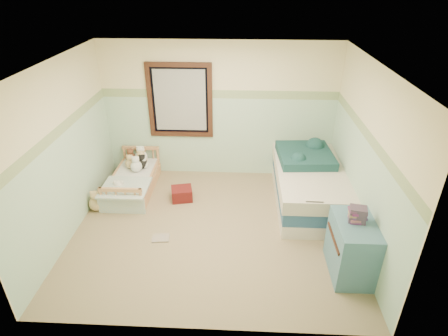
{
  "coord_description": "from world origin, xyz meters",
  "views": [
    {
      "loc": [
        0.39,
        -4.51,
        3.52
      ],
      "look_at": [
        0.16,
        0.35,
        0.87
      ],
      "focal_mm": 29.41,
      "sensor_mm": 36.0,
      "label": 1
    }
  ],
  "objects_px": {
    "dresser": "(352,248)",
    "plush_floor_cream": "(120,194)",
    "twin_bed_frame": "(307,196)",
    "floor_book": "(161,238)",
    "plush_floor_tan": "(97,204)",
    "toddler_bed_frame": "(134,186)",
    "red_pillow": "(182,194)"
  },
  "relations": [
    {
      "from": "plush_floor_cream",
      "to": "plush_floor_tan",
      "type": "height_order",
      "value": "plush_floor_cream"
    },
    {
      "from": "plush_floor_tan",
      "to": "red_pillow",
      "type": "height_order",
      "value": "plush_floor_tan"
    },
    {
      "from": "plush_floor_cream",
      "to": "floor_book",
      "type": "height_order",
      "value": "plush_floor_cream"
    },
    {
      "from": "toddler_bed_frame",
      "to": "floor_book",
      "type": "bearing_deg",
      "value": -60.47
    },
    {
      "from": "plush_floor_cream",
      "to": "red_pillow",
      "type": "bearing_deg",
      "value": 5.13
    },
    {
      "from": "plush_floor_tan",
      "to": "toddler_bed_frame",
      "type": "bearing_deg",
      "value": 55.61
    },
    {
      "from": "twin_bed_frame",
      "to": "floor_book",
      "type": "xyz_separation_m",
      "value": [
        -2.3,
        -1.12,
        -0.1
      ]
    },
    {
      "from": "red_pillow",
      "to": "floor_book",
      "type": "distance_m",
      "value": 1.09
    },
    {
      "from": "plush_floor_cream",
      "to": "plush_floor_tan",
      "type": "xyz_separation_m",
      "value": [
        -0.3,
        -0.29,
        -0.01
      ]
    },
    {
      "from": "dresser",
      "to": "red_pillow",
      "type": "bearing_deg",
      "value": 146.68
    },
    {
      "from": "toddler_bed_frame",
      "to": "dresser",
      "type": "distance_m",
      "value": 3.85
    },
    {
      "from": "toddler_bed_frame",
      "to": "plush_floor_cream",
      "type": "bearing_deg",
      "value": -111.13
    },
    {
      "from": "plush_floor_cream",
      "to": "toddler_bed_frame",
      "type": "bearing_deg",
      "value": 68.87
    },
    {
      "from": "toddler_bed_frame",
      "to": "plush_floor_tan",
      "type": "relative_size",
      "value": 5.82
    },
    {
      "from": "toddler_bed_frame",
      "to": "dresser",
      "type": "relative_size",
      "value": 1.81
    },
    {
      "from": "toddler_bed_frame",
      "to": "dresser",
      "type": "bearing_deg",
      "value": -29.05
    },
    {
      "from": "twin_bed_frame",
      "to": "dresser",
      "type": "distance_m",
      "value": 1.7
    },
    {
      "from": "twin_bed_frame",
      "to": "floor_book",
      "type": "bearing_deg",
      "value": -154.04
    },
    {
      "from": "plush_floor_tan",
      "to": "twin_bed_frame",
      "type": "bearing_deg",
      "value": 7.04
    },
    {
      "from": "dresser",
      "to": "plush_floor_cream",
      "type": "bearing_deg",
      "value": 156.61
    },
    {
      "from": "dresser",
      "to": "floor_book",
      "type": "xyz_separation_m",
      "value": [
        -2.6,
        0.53,
        -0.38
      ]
    },
    {
      "from": "floor_book",
      "to": "plush_floor_cream",
      "type": "bearing_deg",
      "value": 126.98
    },
    {
      "from": "plush_floor_cream",
      "to": "dresser",
      "type": "xyz_separation_m",
      "value": [
        3.49,
        -1.51,
        0.26
      ]
    },
    {
      "from": "plush_floor_tan",
      "to": "twin_bed_frame",
      "type": "height_order",
      "value": "plush_floor_tan"
    },
    {
      "from": "dresser",
      "to": "twin_bed_frame",
      "type": "bearing_deg",
      "value": 100.16
    },
    {
      "from": "toddler_bed_frame",
      "to": "floor_book",
      "type": "distance_m",
      "value": 1.54
    },
    {
      "from": "toddler_bed_frame",
      "to": "plush_floor_tan",
      "type": "distance_m",
      "value": 0.78
    },
    {
      "from": "plush_floor_tan",
      "to": "dresser",
      "type": "relative_size",
      "value": 0.31
    },
    {
      "from": "toddler_bed_frame",
      "to": "floor_book",
      "type": "relative_size",
      "value": 5.75
    },
    {
      "from": "toddler_bed_frame",
      "to": "plush_floor_tan",
      "type": "xyz_separation_m",
      "value": [
        -0.44,
        -0.64,
        0.03
      ]
    },
    {
      "from": "plush_floor_cream",
      "to": "dresser",
      "type": "distance_m",
      "value": 3.81
    },
    {
      "from": "toddler_bed_frame",
      "to": "floor_book",
      "type": "height_order",
      "value": "toddler_bed_frame"
    }
  ]
}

